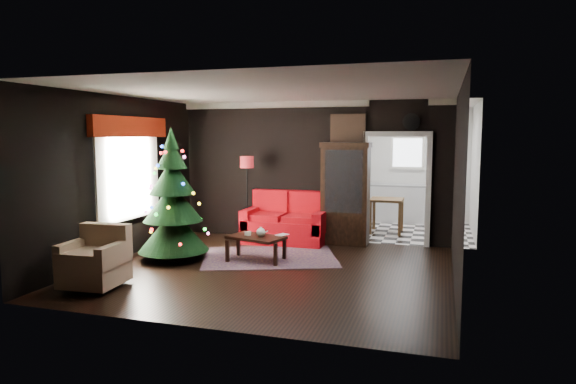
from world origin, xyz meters
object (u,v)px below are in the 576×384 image
(coffee_table, at_px, (256,248))
(floor_lamp, at_px, (247,200))
(armchair, at_px, (94,256))
(teapot, at_px, (261,232))
(loveseat, at_px, (286,218))
(kitchen_table, at_px, (386,216))
(curio_cabinet, at_px, (345,196))
(wall_clock, at_px, (411,122))
(christmas_tree, at_px, (173,199))

(coffee_table, bearing_deg, floor_lamp, 116.66)
(armchair, distance_m, teapot, 2.67)
(loveseat, relative_size, floor_lamp, 0.97)
(coffee_table, height_order, kitchen_table, kitchen_table)
(curio_cabinet, height_order, wall_clock, wall_clock)
(floor_lamp, bearing_deg, teapot, -61.12)
(loveseat, height_order, curio_cabinet, curio_cabinet)
(curio_cabinet, bearing_deg, wall_clock, 8.53)
(armchair, distance_m, kitchen_table, 6.33)
(wall_clock, relative_size, kitchen_table, 0.43)
(christmas_tree, bearing_deg, kitchen_table, 47.48)
(floor_lamp, xyz_separation_m, wall_clock, (3.17, 0.41, 1.55))
(teapot, bearing_deg, kitchen_table, 61.91)
(wall_clock, bearing_deg, coffee_table, -140.58)
(floor_lamp, height_order, teapot, floor_lamp)
(armchair, relative_size, teapot, 4.59)
(curio_cabinet, distance_m, coffee_table, 2.26)
(floor_lamp, xyz_separation_m, kitchen_table, (2.62, 1.66, -0.45))
(kitchen_table, bearing_deg, loveseat, -137.49)
(kitchen_table, bearing_deg, teapot, -118.09)
(coffee_table, bearing_deg, christmas_tree, -167.43)
(christmas_tree, relative_size, kitchen_table, 3.04)
(curio_cabinet, xyz_separation_m, christmas_tree, (-2.58, -2.09, 0.10))
(floor_lamp, xyz_separation_m, christmas_tree, (-0.62, -1.86, 0.22))
(loveseat, bearing_deg, teapot, -87.76)
(coffee_table, distance_m, wall_clock, 3.77)
(floor_lamp, relative_size, coffee_table, 1.90)
(armchair, height_order, wall_clock, wall_clock)
(teapot, height_order, wall_clock, wall_clock)
(christmas_tree, xyz_separation_m, coffee_table, (1.39, 0.31, -0.83))
(wall_clock, bearing_deg, christmas_tree, -148.99)
(loveseat, distance_m, curio_cabinet, 1.25)
(coffee_table, height_order, wall_clock, wall_clock)
(loveseat, distance_m, kitchen_table, 2.45)
(loveseat, bearing_deg, curio_cabinet, 10.83)
(loveseat, relative_size, teapot, 9.72)
(teapot, bearing_deg, armchair, -130.10)
(floor_lamp, bearing_deg, curio_cabinet, 6.78)
(armchair, relative_size, coffee_table, 0.87)
(curio_cabinet, height_order, coffee_table, curio_cabinet)
(armchair, height_order, coffee_table, armchair)
(armchair, bearing_deg, floor_lamp, 73.24)
(loveseat, xyz_separation_m, curio_cabinet, (1.15, 0.22, 0.45))
(armchair, bearing_deg, curio_cabinet, 50.34)
(christmas_tree, bearing_deg, armchair, -97.31)
(loveseat, distance_m, floor_lamp, 0.88)
(loveseat, height_order, floor_lamp, floor_lamp)
(christmas_tree, height_order, armchair, christmas_tree)
(teapot, bearing_deg, wall_clock, 41.24)
(christmas_tree, relative_size, coffee_table, 2.46)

